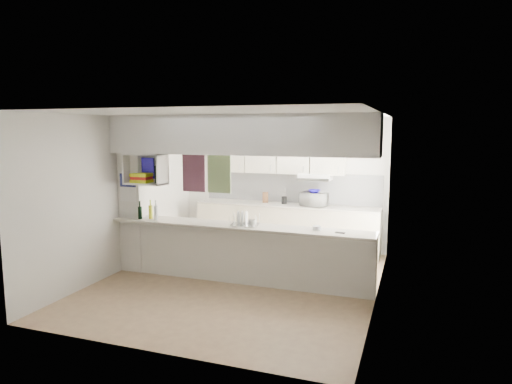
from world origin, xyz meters
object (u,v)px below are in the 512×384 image
at_px(microwave, 314,199).
at_px(bowl, 314,191).
at_px(wine_bottles, 149,212).
at_px(dish_rack, 245,219).

xyz_separation_m(microwave, bowl, (0.01, -0.03, 0.16)).
xyz_separation_m(bowl, wine_bottles, (-2.28, -2.13, -0.17)).
height_order(dish_rack, wine_bottles, wine_bottles).
distance_m(bowl, wine_bottles, 3.13).
bearing_deg(dish_rack, microwave, 62.74).
bearing_deg(wine_bottles, bowl, 43.05).
relative_size(microwave, dish_rack, 1.00).
relative_size(microwave, wine_bottles, 1.31).
bearing_deg(bowl, wine_bottles, -136.95).
distance_m(microwave, bowl, 0.16).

